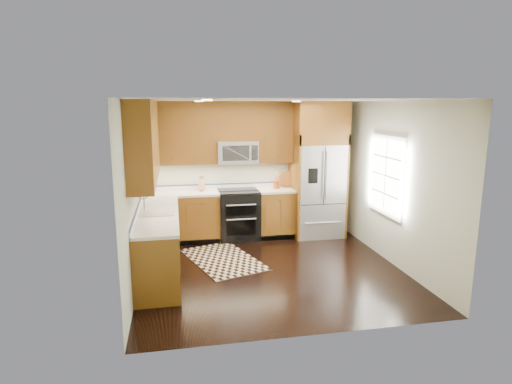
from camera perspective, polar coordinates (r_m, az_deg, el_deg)
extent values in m
plane|color=black|center=(6.82, 1.95, -10.26)|extent=(4.00, 4.00, 0.00)
cube|color=#B8BFAC|center=(8.39, -1.02, 3.09)|extent=(4.00, 0.02, 2.60)
cube|color=#B8BFAC|center=(6.32, -15.94, -0.16)|extent=(0.02, 4.00, 2.60)
cube|color=#B8BFAC|center=(7.16, 17.82, 1.07)|extent=(0.02, 4.00, 2.60)
cube|color=white|center=(7.31, 16.99, 2.12)|extent=(0.04, 1.10, 1.30)
cube|color=white|center=(7.31, 16.92, 2.12)|extent=(0.02, 0.95, 1.15)
cube|color=brown|center=(8.14, -9.80, -3.45)|extent=(1.37, 0.60, 0.90)
cube|color=brown|center=(8.36, 2.66, -2.89)|extent=(0.72, 0.60, 0.90)
cube|color=brown|center=(6.71, -12.83, -6.84)|extent=(0.60, 2.40, 0.90)
cube|color=white|center=(8.08, -4.67, -0.01)|extent=(2.85, 0.62, 0.04)
cube|color=white|center=(6.58, -13.01, -2.95)|extent=(0.62, 2.40, 0.04)
cube|color=brown|center=(8.08, -4.88, 6.48)|extent=(2.85, 0.33, 0.75)
cube|color=brown|center=(6.42, -14.58, 4.85)|extent=(0.33, 2.40, 0.75)
cube|color=brown|center=(8.05, -4.95, 10.56)|extent=(2.85, 0.33, 0.40)
cube|color=brown|center=(6.39, -14.84, 9.97)|extent=(0.33, 2.40, 0.40)
cube|color=black|center=(8.20, -2.33, -3.12)|extent=(0.76, 0.64, 0.92)
cube|color=black|center=(8.09, -2.36, 0.14)|extent=(0.76, 0.60, 0.02)
cube|color=black|center=(7.85, -2.00, -2.56)|extent=(0.55, 0.01, 0.18)
cube|color=black|center=(7.94, -1.98, -4.80)|extent=(0.55, 0.01, 0.28)
cylinder|color=#B2B2B7|center=(7.80, -1.97, -1.75)|extent=(0.55, 0.02, 0.02)
cylinder|color=#B2B2B7|center=(7.87, -1.96, -3.66)|extent=(0.55, 0.02, 0.02)
cube|color=#B2B2B7|center=(8.10, -2.54, 5.35)|extent=(0.76, 0.40, 0.42)
cube|color=black|center=(7.90, -2.69, 5.19)|extent=(0.50, 0.01, 0.28)
cube|color=#B2B2B7|center=(8.42, 8.17, 0.25)|extent=(0.90, 0.74, 1.80)
cube|color=black|center=(8.01, 9.11, 2.19)|extent=(0.01, 0.01, 1.08)
cube|color=black|center=(7.94, 7.62, 2.14)|extent=(0.18, 0.01, 0.28)
cube|color=brown|center=(8.26, 5.11, 0.81)|extent=(0.04, 0.74, 2.00)
cube|color=brown|center=(8.57, 11.16, 1.02)|extent=(0.04, 0.74, 2.00)
cube|color=brown|center=(8.27, 8.43, 9.12)|extent=(0.98, 0.74, 0.80)
cube|color=#B2B2B7|center=(6.57, -13.02, -2.70)|extent=(0.50, 0.42, 0.02)
cylinder|color=#B2B2B7|center=(6.77, -14.70, -1.24)|extent=(0.02, 0.02, 0.28)
torus|color=#B2B2B7|center=(6.66, -14.80, -0.21)|extent=(0.18, 0.02, 0.18)
cube|color=black|center=(7.23, -4.42, -8.93)|extent=(1.41, 1.81, 0.01)
cube|color=tan|center=(8.14, -7.25, 0.95)|extent=(0.13, 0.16, 0.22)
cylinder|color=#B73D16|center=(8.28, 2.74, 0.98)|extent=(0.12, 0.12, 0.16)
cylinder|color=brown|center=(8.46, 4.17, 0.74)|extent=(0.37, 0.37, 0.02)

